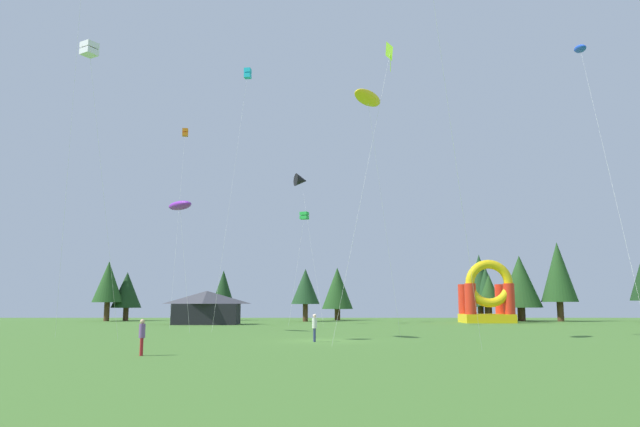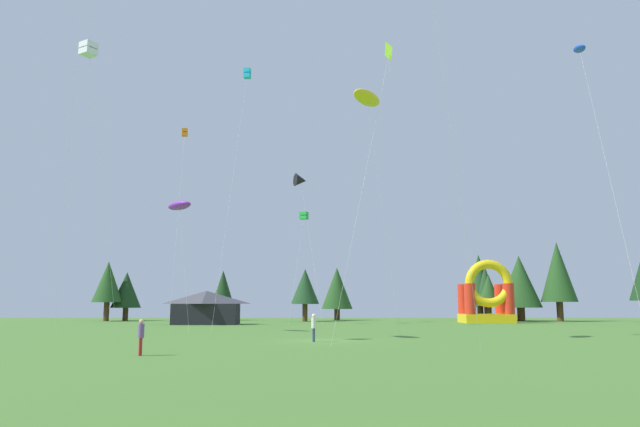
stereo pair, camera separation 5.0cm
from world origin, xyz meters
TOP-DOWN VIEW (x-y plane):
  - ground_plane at (0.00, 0.00)m, footprint 120.00×120.00m
  - kite_cyan_box at (-7.99, 22.47)m, footprint 1.92×9.77m
  - kite_yellow_parafoil at (3.26, 1.06)m, footprint 3.93×5.37m
  - kite_white_box at (-15.23, -2.52)m, footprint 2.44×3.58m
  - kite_blue_parafoil at (18.46, 0.81)m, footprint 1.25×8.63m
  - kite_green_box at (-2.00, 31.54)m, footprint 2.14×4.72m
  - kite_purple_parafoil at (-12.35, 11.90)m, footprint 3.20×3.41m
  - kite_orange_box at (-15.78, 27.78)m, footprint 1.62×9.66m
  - kite_lime_diamond at (5.17, 2.73)m, footprint 5.02×8.39m
  - kite_black_delta at (-2.51, 34.85)m, footprint 3.80×8.08m
  - person_left_edge at (-8.54, -10.94)m, footprint 0.30×0.30m
  - person_near_camera at (-0.47, -0.85)m, footprint 0.36×0.36m
  - inflatable_blue_arch at (20.54, 35.02)m, footprint 6.06×4.86m
  - festival_tent at (-13.09, 29.74)m, footprint 7.27×4.02m
  - tree_row_0 at (-28.93, 42.56)m, footprint 3.00×3.00m
  - tree_row_1 at (-28.81, 42.00)m, footprint 4.02×4.02m
  - tree_row_2 at (-26.77, 43.67)m, footprint 4.06×4.06m
  - tree_row_3 at (-13.80, 45.81)m, footprint 3.46×3.46m
  - tree_row_4 at (-2.05, 40.35)m, footprint 3.75×3.75m
  - tree_row_5 at (2.34, 45.83)m, footprint 4.37×4.37m
  - tree_row_6 at (21.96, 43.67)m, footprint 4.45×4.45m
  - tree_row_7 at (22.45, 40.91)m, footprint 3.09×3.09m
  - tree_row_8 at (22.46, 42.43)m, footprint 3.26×3.26m
  - tree_row_9 at (27.04, 42.18)m, footprint 5.64×5.64m
  - tree_row_10 at (31.81, 40.94)m, footprint 4.72×4.72m

SIDE VIEW (x-z plane):
  - ground_plane at x=0.00m, z-range 0.00..0.00m
  - person_left_edge at x=-8.54m, z-range 0.16..1.86m
  - person_near_camera at x=-0.47m, z-range 0.17..1.92m
  - festival_tent at x=-13.09m, z-range 0.00..3.80m
  - inflatable_blue_arch at x=20.54m, z-range -0.99..6.68m
  - tree_row_7 at x=22.45m, z-range 0.99..7.24m
  - tree_row_2 at x=-26.77m, z-range 0.84..7.49m
  - tree_row_3 at x=-13.80m, z-range 0.77..7.78m
  - tree_row_5 at x=2.34m, z-range 0.76..8.16m
  - tree_row_4 at x=-2.05m, z-range 1.09..8.00m
  - tree_row_8 at x=22.46m, z-range 0.92..8.34m
  - tree_row_1 at x=-28.81m, z-range 1.19..9.22m
  - tree_row_0 at x=-28.93m, z-range 1.27..9.21m
  - tree_row_9 at x=27.04m, z-range 0.87..9.69m
  - tree_row_6 at x=21.96m, z-range 0.96..10.03m
  - tree_row_10 at x=31.81m, z-range 1.22..11.78m
  - kite_purple_parafoil at x=-12.35m, z-range 5.20..16.51m
  - kite_green_box at x=-2.00m, z-range 6.16..19.39m
  - kite_yellow_parafoil at x=3.26m, z-range 8.11..25.54m
  - kite_black_delta at x=-2.51m, z-range 8.46..27.12m
  - kite_white_box at x=-15.23m, z-range 9.20..28.54m
  - kite_blue_parafoil at x=18.46m, z-range 9.89..30.79m
  - kite_lime_diamond at x=5.17m, z-range 10.06..31.63m
  - kite_orange_box at x=-15.78m, z-range 10.68..33.16m
  - kite_cyan_box at x=-7.99m, z-range 13.17..40.84m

